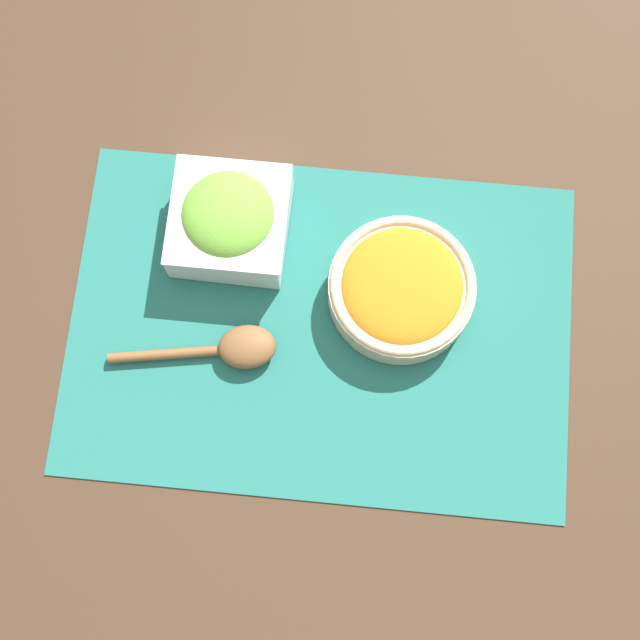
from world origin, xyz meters
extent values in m
plane|color=#422D1E|center=(0.00, 0.00, 0.00)|extent=(3.00, 3.00, 0.00)
cube|color=#236B60|center=(0.00, 0.00, 0.00)|extent=(0.58, 0.40, 0.00)
cube|color=white|center=(0.11, -0.11, 0.03)|extent=(0.13, 0.13, 0.05)
cube|color=white|center=(0.11, -0.11, 0.06)|extent=(0.13, 0.13, 0.00)
ellipsoid|color=#6BAD38|center=(0.11, -0.11, 0.06)|extent=(0.11, 0.11, 0.04)
cylinder|color=beige|center=(-0.09, -0.05, 0.02)|extent=(0.17, 0.17, 0.04)
torus|color=beige|center=(-0.09, -0.05, 0.04)|extent=(0.16, 0.16, 0.01)
ellipsoid|color=orange|center=(-0.09, -0.05, 0.04)|extent=(0.14, 0.14, 0.02)
cylinder|color=brown|center=(0.17, 0.05, 0.01)|extent=(0.14, 0.04, 0.01)
ellipsoid|color=brown|center=(0.08, 0.04, 0.02)|extent=(0.07, 0.06, 0.03)
camera|label=1|loc=(-0.02, 0.25, 1.00)|focal=50.00mm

